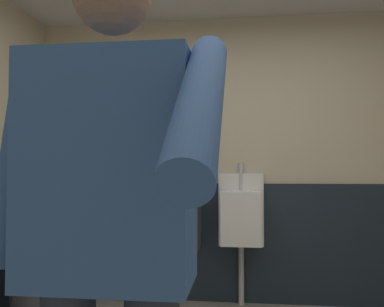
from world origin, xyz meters
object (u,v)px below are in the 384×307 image
at_px(urinal_middle, 241,217).
at_px(person, 109,232).
at_px(trash_bin, 35,278).
at_px(urinal_left, 156,215).

distance_m(urinal_middle, person, 2.56).
height_order(person, trash_bin, person).
relative_size(urinal_left, person, 0.71).
bearing_deg(urinal_left, urinal_middle, 0.00).
xyz_separation_m(urinal_left, trash_bin, (-0.81, -0.59, -0.42)).
relative_size(urinal_left, urinal_middle, 1.00).
bearing_deg(trash_bin, person, -57.65).
xyz_separation_m(urinal_middle, person, (-0.33, -2.52, 0.25)).
relative_size(person, trash_bin, 2.44).
xyz_separation_m(urinal_left, person, (0.42, -2.52, 0.25)).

